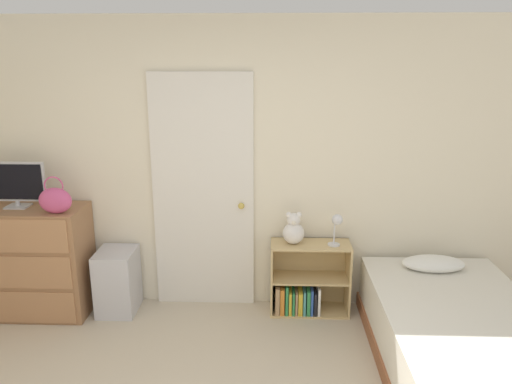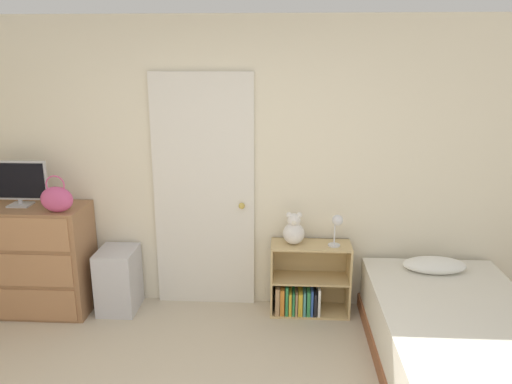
{
  "view_description": "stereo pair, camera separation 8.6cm",
  "coord_description": "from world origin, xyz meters",
  "px_view_note": "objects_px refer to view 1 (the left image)",
  "views": [
    {
      "loc": [
        0.41,
        -1.97,
        2.23
      ],
      "look_at": [
        0.27,
        2.01,
        1.13
      ],
      "focal_mm": 35.0,
      "sensor_mm": 36.0,
      "label": 1
    },
    {
      "loc": [
        0.49,
        -1.96,
        2.23
      ],
      "look_at": [
        0.27,
        2.01,
        1.13
      ],
      "focal_mm": 35.0,
      "sensor_mm": 36.0,
      "label": 2
    }
  ],
  "objects_px": {
    "dresser": "(29,261)",
    "bookshelf": "(304,286)",
    "teddy_bear": "(294,230)",
    "desk_lamp": "(337,223)",
    "bed": "(459,339)",
    "tv": "(15,184)",
    "storage_bin": "(118,281)",
    "handbag": "(55,200)"
  },
  "relations": [
    {
      "from": "tv",
      "to": "dresser",
      "type": "bearing_deg",
      "value": -28.52
    },
    {
      "from": "tv",
      "to": "teddy_bear",
      "type": "height_order",
      "value": "tv"
    },
    {
      "from": "bed",
      "to": "tv",
      "type": "bearing_deg",
      "value": 167.98
    },
    {
      "from": "storage_bin",
      "to": "bookshelf",
      "type": "relative_size",
      "value": 0.82
    },
    {
      "from": "bookshelf",
      "to": "tv",
      "type": "bearing_deg",
      "value": -178.42
    },
    {
      "from": "desk_lamp",
      "to": "bed",
      "type": "xyz_separation_m",
      "value": [
        0.81,
        -0.78,
        -0.61
      ]
    },
    {
      "from": "teddy_bear",
      "to": "desk_lamp",
      "type": "relative_size",
      "value": 1.0
    },
    {
      "from": "dresser",
      "to": "desk_lamp",
      "type": "distance_m",
      "value": 2.7
    },
    {
      "from": "bookshelf",
      "to": "bed",
      "type": "bearing_deg",
      "value": -37.39
    },
    {
      "from": "bookshelf",
      "to": "dresser",
      "type": "bearing_deg",
      "value": -177.8
    },
    {
      "from": "storage_bin",
      "to": "bed",
      "type": "xyz_separation_m",
      "value": [
        2.73,
        -0.77,
        -0.04
      ]
    },
    {
      "from": "teddy_bear",
      "to": "handbag",
      "type": "bearing_deg",
      "value": -173.41
    },
    {
      "from": "desk_lamp",
      "to": "bed",
      "type": "relative_size",
      "value": 0.14
    },
    {
      "from": "bookshelf",
      "to": "teddy_bear",
      "type": "height_order",
      "value": "teddy_bear"
    },
    {
      "from": "desk_lamp",
      "to": "dresser",
      "type": "bearing_deg",
      "value": -178.92
    },
    {
      "from": "bookshelf",
      "to": "desk_lamp",
      "type": "height_order",
      "value": "desk_lamp"
    },
    {
      "from": "handbag",
      "to": "storage_bin",
      "type": "xyz_separation_m",
      "value": [
        0.4,
        0.18,
        -0.8
      ]
    },
    {
      "from": "desk_lamp",
      "to": "bed",
      "type": "distance_m",
      "value": 1.28
    },
    {
      "from": "dresser",
      "to": "bookshelf",
      "type": "distance_m",
      "value": 2.43
    },
    {
      "from": "storage_bin",
      "to": "tv",
      "type": "bearing_deg",
      "value": -178.58
    },
    {
      "from": "tv",
      "to": "handbag",
      "type": "distance_m",
      "value": 0.44
    },
    {
      "from": "dresser",
      "to": "bed",
      "type": "bearing_deg",
      "value": -11.78
    },
    {
      "from": "dresser",
      "to": "bed",
      "type": "xyz_separation_m",
      "value": [
        3.49,
        -0.73,
        -0.24
      ]
    },
    {
      "from": "teddy_bear",
      "to": "bookshelf",
      "type": "bearing_deg",
      "value": 0.61
    },
    {
      "from": "bed",
      "to": "desk_lamp",
      "type": "bearing_deg",
      "value": 136.34
    },
    {
      "from": "bed",
      "to": "dresser",
      "type": "bearing_deg",
      "value": 168.22
    },
    {
      "from": "storage_bin",
      "to": "desk_lamp",
      "type": "bearing_deg",
      "value": 0.18
    },
    {
      "from": "tv",
      "to": "storage_bin",
      "type": "height_order",
      "value": "tv"
    },
    {
      "from": "storage_bin",
      "to": "teddy_bear",
      "type": "distance_m",
      "value": 1.63
    },
    {
      "from": "bookshelf",
      "to": "bed",
      "type": "relative_size",
      "value": 0.35
    },
    {
      "from": "teddy_bear",
      "to": "bed",
      "type": "xyz_separation_m",
      "value": [
        1.18,
        -0.82,
        -0.53
      ]
    },
    {
      "from": "desk_lamp",
      "to": "bed",
      "type": "height_order",
      "value": "desk_lamp"
    },
    {
      "from": "dresser",
      "to": "teddy_bear",
      "type": "distance_m",
      "value": 2.33
    },
    {
      "from": "teddy_bear",
      "to": "bed",
      "type": "bearing_deg",
      "value": -34.83
    },
    {
      "from": "storage_bin",
      "to": "handbag",
      "type": "bearing_deg",
      "value": -155.9
    },
    {
      "from": "dresser",
      "to": "bed",
      "type": "distance_m",
      "value": 3.57
    },
    {
      "from": "storage_bin",
      "to": "bed",
      "type": "distance_m",
      "value": 2.84
    },
    {
      "from": "storage_bin",
      "to": "desk_lamp",
      "type": "relative_size",
      "value": 2.01
    },
    {
      "from": "tv",
      "to": "bed",
      "type": "height_order",
      "value": "tv"
    },
    {
      "from": "dresser",
      "to": "bed",
      "type": "relative_size",
      "value": 0.52
    },
    {
      "from": "handbag",
      "to": "teddy_bear",
      "type": "distance_m",
      "value": 1.99
    },
    {
      "from": "teddy_bear",
      "to": "tv",
      "type": "bearing_deg",
      "value": -178.38
    }
  ]
}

